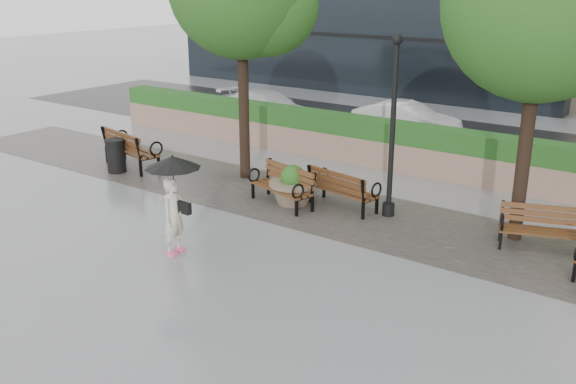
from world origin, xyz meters
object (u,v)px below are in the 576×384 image
Objects in this scene: lamppost at (392,140)px; car_right at (407,120)px; car_left at (268,108)px; bench_1 at (282,194)px; bench_3 at (541,238)px; bench_2 at (342,197)px; pedestrian at (174,195)px; trash_bin at (116,157)px; planter_left at (293,189)px; bench_0 at (132,157)px.

lamppost is 1.12× the size of car_right.
car_right is (-3.04, 7.24, -1.20)m from lamppost.
lamppost is 10.39m from car_left.
bench_3 is at bearing 23.02° from bench_1.
bench_2 reaches higher than bench_1.
car_left reaches higher than bench_3.
bench_2 is at bearing -124.65° from car_left.
trash_bin is at bearing 54.70° from pedestrian.
planter_left is at bearing -131.48° from car_left.
car_right is (-6.43, 7.22, 0.34)m from bench_3.
car_left is at bearing 22.81° from pedestrian.
pedestrian reaches higher than planter_left.
trash_bin is at bearing -172.66° from planter_left.
bench_2 is 4.52m from bench_3.
car_left reaches higher than bench_0.
car_right is (4.80, 8.01, 0.28)m from bench_0.
pedestrian reaches higher than car_left.
bench_1 is 9.15m from car_left.
bench_0 is at bearing 147.18° from car_right.
bench_2 is (6.71, 0.58, -0.05)m from bench_0.
bench_1 reaches higher than bench_3.
planter_left is at bearing -166.55° from bench_0.
trash_bin is (-6.71, -1.14, 0.17)m from bench_2.
lamppost is (7.83, 0.77, 1.48)m from bench_0.
planter_left is at bearing 7.34° from trash_bin.
lamppost is (-3.40, -0.03, 1.54)m from bench_3.
planter_left is 0.32× the size of car_right.
bench_0 is 6.53m from pedestrian.
bench_1 is 1.60× the size of planter_left.
car_left is (-5.97, 6.83, 0.23)m from planter_left.
bench_3 is 7.37m from pedestrian.
trash_bin is (-5.56, -0.72, 0.07)m from planter_left.
trash_bin is at bearing 20.23° from bench_2.
bench_0 is 9.34m from car_right.
planter_left is 0.28× the size of car_left.
bench_0 is 1.09× the size of pedestrian.
bench_3 is 0.42× the size of car_left.
bench_1 is at bearing 169.11° from bench_3.
bench_1 is 1.45m from bench_2.
bench_3 is 3.73m from lamppost.
bench_2 is 4.48m from pedestrian.
car_right reaches higher than trash_bin.
planter_left is (0.16, 0.23, 0.10)m from bench_1.
planter_left is at bearing 30.79° from bench_2.
lamppost is at bearing -160.00° from bench_2.
trash_bin is at bearing -160.34° from bench_1.
bench_3 is at bearing 6.85° from trash_bin.
car_left is at bearing 131.17° from planter_left.
car_left reaches higher than planter_left.
car_left is at bearing -31.41° from bench_2.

